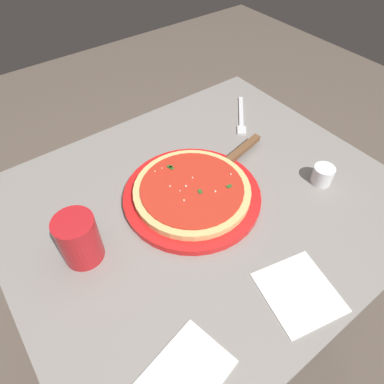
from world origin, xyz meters
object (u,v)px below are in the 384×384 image
cup_tall_drink (79,239)px  cup_small_sauce (323,175)px  pizza (192,190)px  pizza_server (233,157)px  napkin_folded_right (301,291)px  napkin_loose_left (182,378)px  fork (241,117)px  serving_plate (192,196)px

cup_tall_drink → cup_small_sauce: bearing=164.7°
pizza → pizza_server: bearing=-168.3°
cup_small_sauce → napkin_folded_right: bearing=32.5°
pizza_server → napkin_loose_left: (0.39, 0.33, -0.02)m
napkin_loose_left → cup_tall_drink: bearing=-85.5°
cup_small_sauce → fork: cup_small_sauce is taller
pizza → cup_small_sauce: cup_small_sauce is taller
napkin_folded_right → fork: 0.55m
pizza_server → fork: 0.20m
serving_plate → pizza_server: 0.16m
serving_plate → cup_tall_drink: bearing=-1.3°
napkin_folded_right → fork: (-0.28, -0.47, 0.00)m
napkin_loose_left → fork: (-0.54, -0.46, 0.00)m
fork → cup_small_sauce: bearing=85.6°
cup_tall_drink → fork: 0.59m
serving_plate → cup_tall_drink: cup_tall_drink is taller
napkin_folded_right → napkin_loose_left: size_ratio=0.88×
pizza_server → cup_tall_drink: size_ratio=2.10×
pizza → napkin_loose_left: (0.24, 0.29, -0.02)m
serving_plate → napkin_loose_left: (0.24, 0.29, -0.01)m
cup_small_sauce → napkin_loose_left: cup_small_sauce is taller
serving_plate → pizza: 0.02m
napkin_folded_right → cup_small_sauce: bearing=-147.5°
serving_plate → cup_small_sauce: (-0.28, 0.14, 0.01)m
serving_plate → pizza: size_ratio=1.18×
pizza → cup_small_sauce: bearing=153.0°
pizza → napkin_loose_left: size_ratio=1.69×
serving_plate → napkin_folded_right: 0.31m
cup_small_sauce → napkin_folded_right: cup_small_sauce is taller
napkin_loose_left → pizza: bearing=-129.1°
serving_plate → napkin_folded_right: (-0.02, 0.31, -0.01)m
pizza → napkin_loose_left: pizza is taller
pizza → napkin_loose_left: 0.38m
serving_plate → cup_tall_drink: size_ratio=2.93×
pizza → pizza_server: size_ratio=1.18×
cup_tall_drink → cup_small_sauce: (-0.54, 0.15, -0.03)m
pizza_server → cup_tall_drink: bearing=3.6°
pizza_server → cup_tall_drink: (0.42, 0.03, 0.03)m
pizza → napkin_loose_left: bearing=50.9°
pizza → fork: (-0.30, -0.17, -0.02)m
fork → pizza_server: bearing=41.6°
pizza_server → napkin_folded_right: bearing=68.9°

